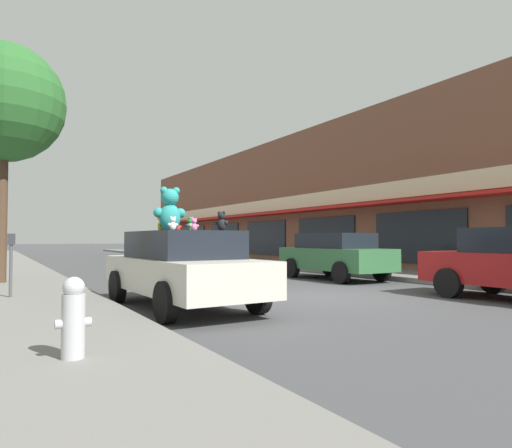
# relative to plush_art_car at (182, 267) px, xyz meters

# --- Properties ---
(ground_plane) EXTENTS (260.00, 260.00, 0.00)m
(ground_plane) POSITION_rel_plush_art_car_xyz_m (3.27, 0.02, -0.78)
(ground_plane) COLOR #424244
(sidewalk_near) EXTENTS (3.37, 90.00, 0.16)m
(sidewalk_near) POSITION_rel_plush_art_car_xyz_m (-2.86, 0.02, -0.70)
(sidewalk_near) COLOR slate
(sidewalk_near) RESTS_ON ground_plane
(sidewalk_far) EXTENTS (3.37, 90.00, 0.16)m
(sidewalk_far) POSITION_rel_plush_art_car_xyz_m (9.40, 0.02, -0.70)
(sidewalk_far) COLOR slate
(sidewalk_far) RESTS_ON ground_plane
(storefront_row) EXTENTS (16.21, 39.66, 7.15)m
(storefront_row) POSITION_rel_plush_art_car_xyz_m (18.65, 15.12, 2.79)
(storefront_row) COLOR brown
(storefront_row) RESTS_ON ground_plane
(plush_art_car) EXTENTS (2.03, 4.50, 1.47)m
(plush_art_car) POSITION_rel_plush_art_car_xyz_m (0.00, 0.00, 0.00)
(plush_art_car) COLOR beige
(plush_art_car) RESTS_ON ground_plane
(teddy_bear_giant) EXTENTS (0.65, 0.42, 0.88)m
(teddy_bear_giant) POSITION_rel_plush_art_car_xyz_m (-0.15, 0.29, 1.11)
(teddy_bear_giant) COLOR teal
(teddy_bear_giant) RESTS_ON plush_art_car
(teddy_bear_pink) EXTENTS (0.20, 0.14, 0.26)m
(teddy_bear_pink) POSITION_rel_plush_art_car_xyz_m (0.26, 0.04, 0.81)
(teddy_bear_pink) COLOR pink
(teddy_bear_pink) RESTS_ON plush_art_car
(teddy_bear_red) EXTENTS (0.19, 0.12, 0.25)m
(teddy_bear_red) POSITION_rel_plush_art_car_xyz_m (0.17, 0.73, 0.81)
(teddy_bear_red) COLOR red
(teddy_bear_red) RESTS_ON plush_art_car
(teddy_bear_black) EXTENTS (0.23, 0.28, 0.37)m
(teddy_bear_black) POSITION_rel_plush_art_car_xyz_m (0.56, -0.59, 0.87)
(teddy_bear_black) COLOR black
(teddy_bear_black) RESTS_ON plush_art_car
(teddy_bear_green) EXTENTS (0.18, 0.24, 0.32)m
(teddy_bear_green) POSITION_rel_plush_art_car_xyz_m (0.44, 0.70, 0.84)
(teddy_bear_green) COLOR green
(teddy_bear_green) RESTS_ON plush_art_car
(teddy_bear_white) EXTENTS (0.18, 0.12, 0.25)m
(teddy_bear_white) POSITION_rel_plush_art_car_xyz_m (-0.43, -0.67, 0.81)
(teddy_bear_white) COLOR white
(teddy_bear_white) RESTS_ON plush_art_car
(teddy_bear_purple) EXTENTS (0.25, 0.18, 0.33)m
(teddy_bear_purple) POSITION_rel_plush_art_car_xyz_m (0.55, 0.91, 0.85)
(teddy_bear_purple) COLOR purple
(teddy_bear_purple) RESTS_ON plush_art_car
(teddy_bear_yellow) EXTENTS (0.20, 0.27, 0.36)m
(teddy_bear_yellow) POSITION_rel_plush_art_car_xyz_m (-0.19, 0.68, 0.86)
(teddy_bear_yellow) COLOR yellow
(teddy_bear_yellow) RESTS_ON plush_art_car
(parked_car_far_center) EXTENTS (1.85, 4.10, 1.51)m
(parked_car_far_center) POSITION_rel_plush_art_car_xyz_m (6.58, 3.37, 0.03)
(parked_car_far_center) COLOR #336B3D
(parked_car_far_center) RESTS_ON ground_plane
(street_tree) EXTENTS (3.23, 3.23, 6.49)m
(street_tree) POSITION_rel_plush_art_car_xyz_m (-2.98, 5.74, 4.22)
(street_tree) COLOR #473323
(street_tree) RESTS_ON sidewalk_near
(fire_hydrant) EXTENTS (0.33, 0.22, 0.79)m
(fire_hydrant) POSITION_rel_plush_art_car_xyz_m (-2.47, -3.55, -0.23)
(fire_hydrant) COLOR #B2B2B7
(fire_hydrant) RESTS_ON sidewalk_near
(parking_meter) EXTENTS (0.14, 0.10, 1.27)m
(parking_meter) POSITION_rel_plush_art_car_xyz_m (-2.83, 2.08, 0.19)
(parking_meter) COLOR #4C4C51
(parking_meter) RESTS_ON sidewalk_near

